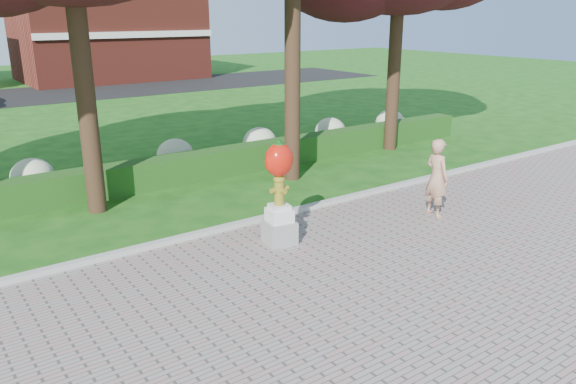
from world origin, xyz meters
name	(u,v)px	position (x,y,z in m)	size (l,w,h in m)	color
ground	(314,280)	(0.00, 0.00, 0.00)	(100.00, 100.00, 0.00)	#174A12
curb	(231,227)	(0.00, 3.00, 0.07)	(40.00, 0.18, 0.15)	#ADADA5
lawn_hedge	(158,173)	(0.00, 7.00, 0.40)	(24.00, 0.70, 0.80)	#194614
hydrangea_row	(162,157)	(0.57, 8.00, 0.55)	(20.10, 1.10, 0.99)	#B5C092
street	(10,97)	(0.00, 28.00, 0.01)	(50.00, 8.00, 0.02)	black
building_right	(108,33)	(8.00, 34.00, 3.20)	(12.00, 8.00, 6.40)	maroon
hydrant_sculpture	(279,190)	(0.43, 1.72, 1.20)	(0.68, 0.68, 2.18)	gray
woman	(437,178)	(4.34, 0.95, 0.96)	(0.67, 0.44, 1.85)	tan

